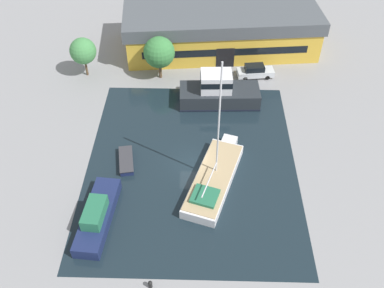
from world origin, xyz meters
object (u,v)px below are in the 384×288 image
(quay_tree_near_building, at_px, (159,52))
(small_dinghy, at_px, (126,161))
(quay_tree_by_water, at_px, (83,51))
(sailboat_moored, at_px, (214,178))
(parked_car, at_px, (255,71))
(cabin_boat, at_px, (97,215))
(warehouse_building, at_px, (221,28))
(motor_cruiser, at_px, (219,92))

(quay_tree_near_building, xyz_separation_m, small_dinghy, (-2.33, -15.58, -3.38))
(small_dinghy, bearing_deg, quay_tree_near_building, 71.30)
(quay_tree_by_water, bearing_deg, sailboat_moored, -48.22)
(parked_car, height_order, cabin_boat, cabin_boat)
(warehouse_building, distance_m, quay_tree_by_water, 19.07)
(sailboat_moored, height_order, small_dinghy, sailboat_moored)
(parked_car, xyz_separation_m, small_dinghy, (-14.59, -15.99, -0.53))
(motor_cruiser, bearing_deg, quay_tree_by_water, 70.29)
(cabin_boat, bearing_deg, warehouse_building, 73.92)
(quay_tree_by_water, height_order, motor_cruiser, quay_tree_by_water)
(sailboat_moored, bearing_deg, small_dinghy, -177.17)
(parked_car, bearing_deg, cabin_boat, -41.46)
(warehouse_building, bearing_deg, parked_car, -65.22)
(quay_tree_by_water, xyz_separation_m, cabin_boat, (5.75, -23.32, -2.70))
(sailboat_moored, relative_size, motor_cruiser, 1.40)
(parked_car, bearing_deg, quay_tree_near_building, -94.93)
(small_dinghy, bearing_deg, cabin_boat, -111.96)
(warehouse_building, relative_size, sailboat_moored, 2.01)
(quay_tree_by_water, distance_m, sailboat_moored, 24.75)
(warehouse_building, relative_size, parked_car, 5.64)
(quay_tree_by_water, distance_m, motor_cruiser, 17.96)
(quay_tree_by_water, xyz_separation_m, motor_cruiser, (17.02, -5.35, -2.05))
(quay_tree_near_building, distance_m, motor_cruiser, 9.20)
(cabin_boat, bearing_deg, parked_car, 60.26)
(quay_tree_by_water, bearing_deg, cabin_boat, -76.14)
(quay_tree_near_building, bearing_deg, motor_cruiser, -34.26)
(quay_tree_by_water, xyz_separation_m, small_dinghy, (7.30, -15.90, -3.23))
(parked_car, relative_size, cabin_boat, 0.57)
(quay_tree_near_building, height_order, small_dinghy, quay_tree_near_building)
(quay_tree_near_building, bearing_deg, cabin_boat, -99.58)
(quay_tree_by_water, relative_size, parked_car, 1.08)
(quay_tree_near_building, bearing_deg, parked_car, 1.95)
(cabin_boat, bearing_deg, small_dinghy, 83.06)
(warehouse_building, distance_m, cabin_boat, 33.04)
(warehouse_building, relative_size, quay_tree_by_water, 5.23)
(small_dinghy, bearing_deg, warehouse_building, 56.19)
(warehouse_building, bearing_deg, small_dinghy, -119.43)
(quay_tree_near_building, height_order, motor_cruiser, quay_tree_near_building)
(quay_tree_by_water, height_order, sailboat_moored, sailboat_moored)
(quay_tree_by_water, bearing_deg, quay_tree_near_building, -1.91)
(warehouse_building, xyz_separation_m, cabin_boat, (-11.78, -30.80, -2.05))
(warehouse_building, height_order, parked_car, warehouse_building)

